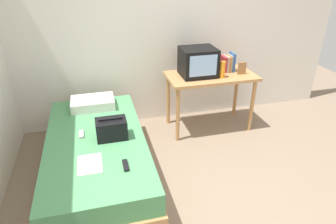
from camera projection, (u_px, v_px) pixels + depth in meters
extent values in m
plane|color=#84705B|center=(211.00, 210.00, 2.81)|extent=(8.00, 8.00, 0.00)
cube|color=silver|center=(161.00, 29.00, 3.93)|extent=(5.20, 0.10, 2.60)
cube|color=#B27F4C|center=(99.00, 167.00, 3.14)|extent=(1.00, 2.00, 0.31)
cube|color=#4C935B|center=(96.00, 147.00, 3.02)|extent=(0.97, 1.94, 0.22)
cube|color=#B27F4C|center=(211.00, 76.00, 3.88)|extent=(1.16, 0.60, 0.04)
cylinder|color=#B27F4C|center=(178.00, 115.00, 3.74)|extent=(0.05, 0.05, 0.74)
cylinder|color=#B27F4C|center=(252.00, 106.00, 3.97)|extent=(0.05, 0.05, 0.74)
cylinder|color=#B27F4C|center=(168.00, 100.00, 4.15)|extent=(0.05, 0.05, 0.74)
cylinder|color=#B27F4C|center=(236.00, 92.00, 4.38)|extent=(0.05, 0.05, 0.74)
cube|color=black|center=(198.00, 62.00, 3.77)|extent=(0.44, 0.38, 0.36)
cube|color=#8CB2E0|center=(203.00, 66.00, 3.60)|extent=(0.35, 0.01, 0.26)
cylinder|color=orange|center=(222.00, 70.00, 3.73)|extent=(0.07, 0.07, 0.21)
cube|color=#B72D33|center=(223.00, 64.00, 3.94)|extent=(0.04, 0.15, 0.21)
cube|color=gray|center=(226.00, 64.00, 3.94)|extent=(0.03, 0.17, 0.21)
cube|color=#CC7233|center=(228.00, 64.00, 3.95)|extent=(0.03, 0.14, 0.21)
cube|color=gray|center=(230.00, 63.00, 3.96)|extent=(0.02, 0.13, 0.22)
cube|color=#2D5699|center=(232.00, 62.00, 3.96)|extent=(0.03, 0.16, 0.25)
cube|color=olive|center=(242.00, 68.00, 3.85)|extent=(0.11, 0.02, 0.16)
cube|color=silver|center=(93.00, 103.00, 3.55)|extent=(0.51, 0.34, 0.11)
cube|color=black|center=(112.00, 129.00, 2.93)|extent=(0.30, 0.20, 0.20)
cylinder|color=black|center=(110.00, 119.00, 2.87)|extent=(0.24, 0.02, 0.02)
cube|color=white|center=(90.00, 164.00, 2.58)|extent=(0.21, 0.29, 0.01)
cube|color=black|center=(126.00, 165.00, 2.55)|extent=(0.04, 0.16, 0.02)
cube|color=#B7B7BC|center=(81.00, 134.00, 3.01)|extent=(0.04, 0.14, 0.02)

